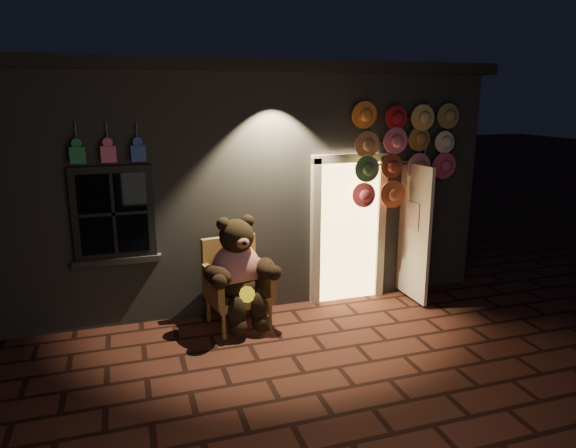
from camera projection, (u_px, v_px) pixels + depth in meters
name	position (u px, v px, depth m)	size (l,w,h in m)	color
ground	(292.00, 355.00, 6.07)	(60.00, 60.00, 0.00)	#4D241D
shop_building	(224.00, 167.00, 9.34)	(7.30, 5.95, 3.51)	slate
wicker_armchair	(236.00, 282.00, 6.84)	(0.89, 0.83, 1.15)	#A27D3E
teddy_bear	(239.00, 272.00, 6.67)	(1.05, 0.88, 1.46)	#B51319
hat_rack	(403.00, 151.00, 7.34)	(1.65, 0.22, 2.91)	#59595E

